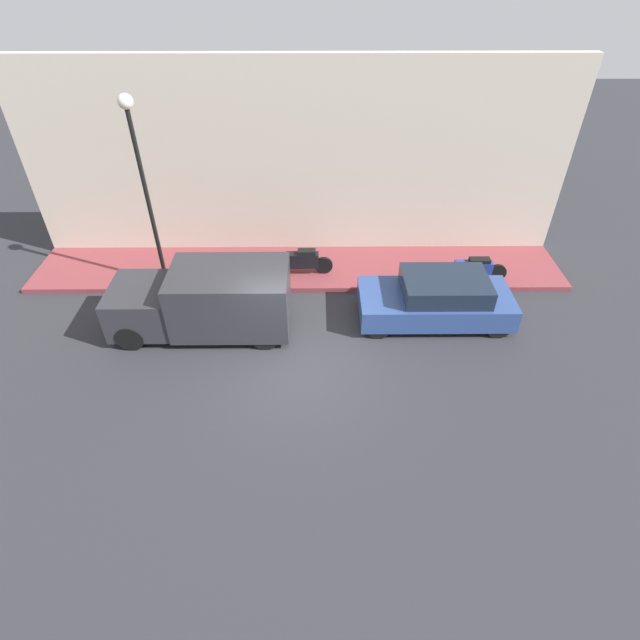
# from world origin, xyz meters

# --- Properties ---
(ground_plane) EXTENTS (60.00, 60.00, 0.00)m
(ground_plane) POSITION_xyz_m (0.00, 0.00, 0.00)
(ground_plane) COLOR #2D2D33
(sidewalk) EXTENTS (2.49, 16.75, 0.16)m
(sidewalk) POSITION_xyz_m (4.49, 0.00, 0.08)
(sidewalk) COLOR brown
(sidewalk) RESTS_ON ground_plane
(building_facade) EXTENTS (0.30, 16.75, 6.10)m
(building_facade) POSITION_xyz_m (5.88, 0.00, 3.05)
(building_facade) COLOR beige
(building_facade) RESTS_ON ground_plane
(parked_car) EXTENTS (1.84, 4.20, 1.37)m
(parked_car) POSITION_xyz_m (1.95, -3.93, 0.66)
(parked_car) COLOR #2D4784
(parked_car) RESTS_ON ground_plane
(delivery_van) EXTENTS (1.96, 4.75, 1.84)m
(delivery_van) POSITION_xyz_m (1.58, 2.43, 0.94)
(delivery_van) COLOR #2D2D33
(delivery_van) RESTS_ON ground_plane
(motorcycle_blue) EXTENTS (0.30, 2.10, 0.80)m
(motorcycle_blue) POSITION_xyz_m (3.61, -5.36, 0.59)
(motorcycle_blue) COLOR navy
(motorcycle_blue) RESTS_ON sidewalk
(motorcycle_black) EXTENTS (0.30, 1.89, 0.83)m
(motorcycle_black) POSITION_xyz_m (4.10, -0.16, 0.60)
(motorcycle_black) COLOR black
(motorcycle_black) RESTS_ON sidewalk
(streetlamp) EXTENTS (0.38, 0.38, 5.47)m
(streetlamp) POSITION_xyz_m (3.62, 4.05, 3.90)
(streetlamp) COLOR black
(streetlamp) RESTS_ON sidewalk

